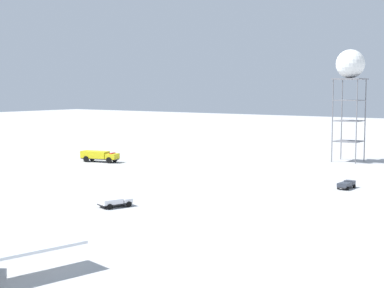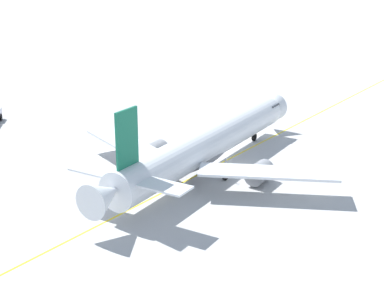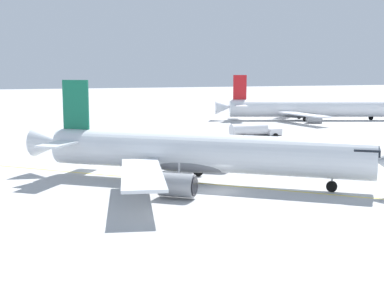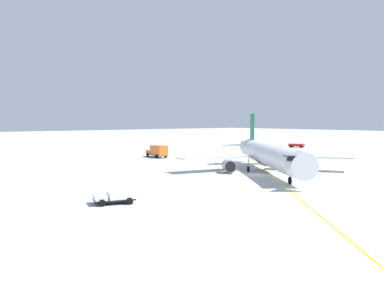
{
  "view_description": "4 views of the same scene",
  "coord_description": "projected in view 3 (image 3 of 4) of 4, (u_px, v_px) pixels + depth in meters",
  "views": [
    {
      "loc": [
        51.06,
        -29.69,
        17.12
      ],
      "look_at": [
        0.82,
        40.57,
        8.8
      ],
      "focal_mm": 54.65,
      "sensor_mm": 36.0,
      "label": 1
    },
    {
      "loc": [
        63.69,
        -11.97,
        24.47
      ],
      "look_at": [
        -1.88,
        -5.48,
        2.65
      ],
      "focal_mm": 53.64,
      "sensor_mm": 36.0,
      "label": 2
    },
    {
      "loc": [
        19.79,
        47.33,
        12.07
      ],
      "look_at": [
        1.16,
        -5.0,
        4.18
      ],
      "focal_mm": 48.92,
      "sensor_mm": 36.0,
      "label": 3
    },
    {
      "loc": [
        -48.9,
        55.48,
        9.66
      ],
      "look_at": [
        0.34,
        14.05,
        5.93
      ],
      "focal_mm": 39.53,
      "sensor_mm": 36.0,
      "label": 4
    }
  ],
  "objects": [
    {
      "name": "airliner_main",
      "position": [
        200.0,
        154.0,
        55.7
      ],
      "size": [
        34.89,
        28.67,
        10.95
      ],
      "rotation": [
        0.0,
        0.0,
        2.5
      ],
      "color": "silver",
      "rests_on": "ground_plane"
    },
    {
      "name": "airliner_secondary",
      "position": [
        308.0,
        109.0,
        126.14
      ],
      "size": [
        43.68,
        32.04,
        11.07
      ],
      "rotation": [
        0.0,
        0.0,
        2.8
      ],
      "color": "white",
      "rests_on": "ground_plane"
    },
    {
      "name": "taxiway_centreline",
      "position": [
        262.0,
        189.0,
        53.58
      ],
      "size": [
        113.84,
        101.43,
        0.01
      ],
      "rotation": [
        0.0,
        0.0,
        2.41
      ],
      "color": "yellow",
      "rests_on": "ground_plane"
    },
    {
      "name": "ground_plane",
      "position": [
        220.0,
        191.0,
        52.42
      ],
      "size": [
        600.0,
        600.0,
        0.0
      ],
      "primitive_type": "plane",
      "color": "#B2B2B2"
    },
    {
      "name": "fuel_tanker_truck",
      "position": [
        254.0,
        131.0,
        90.99
      ],
      "size": [
        9.27,
        3.01,
        2.87
      ],
      "rotation": [
        0.0,
        0.0,
        3.16
      ],
      "color": "#232326",
      "rests_on": "ground_plane"
    }
  ]
}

